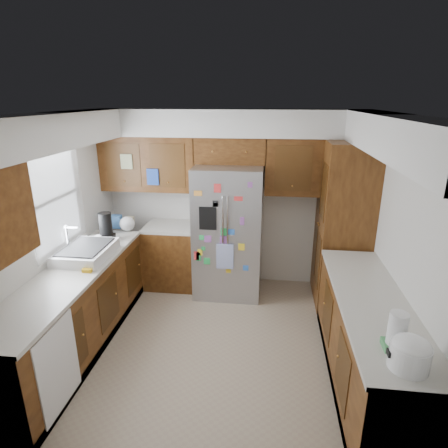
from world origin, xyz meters
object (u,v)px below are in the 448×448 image
at_px(rice_cooker, 410,353).
at_px(paper_towel, 397,332).
at_px(pantry, 343,225).
at_px(fridge, 228,231).

bearing_deg(rice_cooker, paper_towel, 98.63).
bearing_deg(paper_towel, rice_cooker, -81.37).
relative_size(rice_cooker, paper_towel, 0.93).
xyz_separation_m(rice_cooker, paper_towel, (-0.03, 0.19, 0.03)).
height_order(pantry, rice_cooker, pantry).
bearing_deg(rice_cooker, fridge, 120.13).
xyz_separation_m(pantry, rice_cooker, (-0.00, -2.53, -0.03)).
height_order(rice_cooker, paper_towel, paper_towel).
bearing_deg(paper_towel, pantry, 89.27).
bearing_deg(pantry, paper_towel, -90.73).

